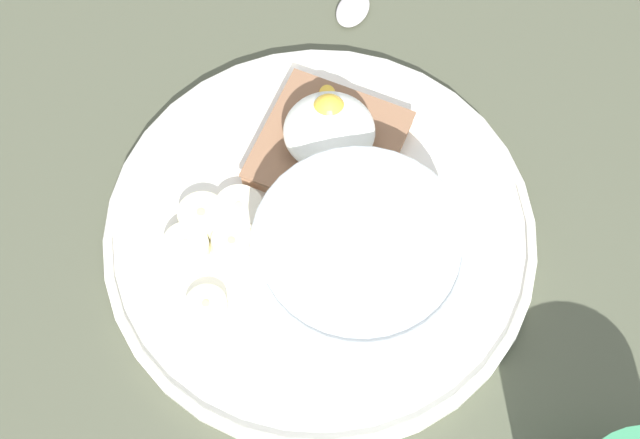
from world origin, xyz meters
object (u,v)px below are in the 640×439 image
Objects in this scene: banana_slice_back at (232,243)px; banana_slice_inner at (186,246)px; poached_egg at (329,129)px; banana_slice_right at (239,209)px; oatmeal_bowl at (358,260)px; banana_slice_front at (207,306)px; banana_slice_left at (202,216)px; toast_slice at (329,147)px.

banana_slice_inner is at bearing 0.84° from banana_slice_back.
poached_egg is 8.25cm from banana_slice_right.
oatmeal_bowl reaches higher than poached_egg.
banana_slice_back and banana_slice_inner have the same top height.
banana_slice_back is 2.55cm from banana_slice_right.
banana_slice_inner is (1.36, -4.24, 0.15)cm from banana_slice_front.
banana_slice_front is (8.60, 11.37, -2.70)cm from poached_egg.
oatmeal_bowl is 3.33× the size of banana_slice_back.
oatmeal_bowl is at bearing 146.99° from banana_slice_right.
banana_slice_left reaches higher than banana_slice_front.
poached_egg is (1.39, -9.64, 0.14)cm from oatmeal_bowl.
poached_egg is 14.51cm from banana_slice_front.
banana_slice_left is (8.92, 4.89, -0.11)cm from toast_slice.
oatmeal_bowl is 9.74cm from poached_egg.
toast_slice is 2.67× the size of banana_slice_right.
banana_slice_inner is (9.97, 7.01, -0.20)cm from toast_slice.
banana_slice_inner reaches higher than banana_slice_front.
banana_slice_left reaches higher than banana_slice_inner.
poached_egg is at bearing -134.19° from banana_slice_back.
banana_slice_right is at bearing -101.42° from banana_slice_back.
toast_slice is 10.17cm from banana_slice_left.
poached_egg is 10.20cm from banana_slice_back.
banana_slice_left is 0.87× the size of banana_slice_back.
banana_slice_front is (9.99, 1.73, -2.56)cm from oatmeal_bowl.
banana_slice_inner is (1.05, 2.12, -0.09)cm from banana_slice_left.
poached_egg is 12.52cm from banana_slice_inner.
poached_egg is 10.52cm from banana_slice_left.
banana_slice_back is at bearing 78.58° from banana_slice_right.
poached_egg reaches higher than banana_slice_left.
banana_slice_left and banana_slice_back have the same top height.
toast_slice is at bearing -134.69° from banana_slice_back.
banana_slice_left is at bearing 28.72° from toast_slice.
oatmeal_bowl is at bearing 98.20° from poached_egg.
banana_slice_right is at bearing 35.71° from poached_egg.
banana_slice_right is 1.16× the size of banana_slice_inner.
banana_slice_left and banana_slice_right have the same top height.
banana_slice_back is 3.08cm from banana_slice_inner.
oatmeal_bowl reaches higher than banana_slice_right.
oatmeal_bowl is 3.73× the size of banana_slice_front.
poached_egg is at bearing -81.80° from oatmeal_bowl.
banana_slice_front is at bearing 107.85° from banana_slice_inner.
banana_slice_right is at bearing -170.56° from banana_slice_left.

